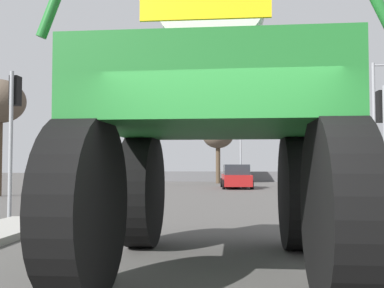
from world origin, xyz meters
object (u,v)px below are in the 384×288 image
Objects in this scene: traffic_signal_near_left at (14,111)px; traffic_signal_far_left at (303,148)px; traffic_signal_near_right at (383,123)px; bare_tree_far_center at (218,136)px; traffic_signal_far_right at (241,142)px; streetlight_far_right at (377,119)px; oversize_sprayer at (214,120)px; sedan_ahead at (236,177)px; streetlight_far_left at (100,117)px.

traffic_signal_near_left reaches higher than traffic_signal_far_left.
traffic_signal_near_right is 24.83m from bare_tree_far_center.
streetlight_far_right is at bearing -17.68° from traffic_signal_far_right.
traffic_signal_near_left is at bearing -101.76° from bare_tree_far_center.
oversize_sprayer is 1.27× the size of sedan_ahead.
sedan_ahead is at bearing 102.27° from traffic_signal_near_right.
traffic_signal_far_right is at bearing 101.40° from traffic_signal_near_right.
traffic_signal_far_right reaches higher than traffic_signal_far_left.
traffic_signal_far_right is 8.18m from streetlight_far_right.
bare_tree_far_center is (-0.81, 29.89, 1.69)m from oversize_sprayer.
traffic_signal_near_right is 0.71× the size of bare_tree_far_center.
traffic_signal_near_right is at bearing -171.40° from sedan_ahead.
streetlight_far_left reaches higher than traffic_signal_far_right.
traffic_signal_near_right is at bearing -106.91° from streetlight_far_right.
sedan_ahead is 1.02× the size of traffic_signal_near_left.
traffic_signal_near_right is at bearing -91.97° from traffic_signal_far_left.
traffic_signal_far_left is 0.86× the size of traffic_signal_far_right.
bare_tree_far_center reaches higher than traffic_signal_near_right.
traffic_signal_near_right is 1.01× the size of traffic_signal_far_left.
traffic_signal_far_right is 7.77m from bare_tree_far_center.
traffic_signal_far_left is at bearing 146.76° from streetlight_far_right.
oversize_sprayer is at bearing -88.45° from bare_tree_far_center.
traffic_signal_near_right is at bearing -51.41° from streetlight_far_left.
oversize_sprayer reaches higher than sedan_ahead.
traffic_signal_near_right is at bearing 0.05° from traffic_signal_near_left.
streetlight_far_right reaches higher than bare_tree_far_center.
traffic_signal_near_right is 15.01m from streetlight_far_right.
traffic_signal_far_right is 9.02m from streetlight_far_left.
sedan_ahead is 9.42m from streetlight_far_left.
oversize_sprayer reaches higher than traffic_signal_near_left.
streetlight_far_right is at bearing -22.72° from oversize_sprayer.
bare_tree_far_center is (5.05, 24.29, 0.83)m from traffic_signal_near_left.
traffic_signal_far_left is 3.97m from traffic_signal_far_right.
traffic_signal_near_left is 0.56× the size of streetlight_far_right.
traffic_signal_near_right is (3.67, -16.87, 1.88)m from sedan_ahead.
sedan_ahead is 18.20m from traffic_signal_near_left.
traffic_signal_near_left reaches higher than traffic_signal_far_right.
sedan_ahead is 17.36m from traffic_signal_near_right.
streetlight_far_left reaches higher than bare_tree_far_center.
traffic_signal_far_left is 0.48× the size of streetlight_far_right.
traffic_signal_far_right is (6.71, 16.75, -0.02)m from traffic_signal_near_left.
traffic_signal_near_right is 19.56m from streetlight_far_left.
traffic_signal_near_right is at bearing -78.28° from bare_tree_far_center.
streetlight_far_right is at bearing 73.09° from traffic_signal_near_right.
streetlight_far_right is (14.43, 14.29, 1.13)m from traffic_signal_near_left.
oversize_sprayer is at bearing -127.00° from traffic_signal_near_right.
traffic_signal_far_left is (10.67, 16.76, -0.44)m from traffic_signal_near_left.
traffic_signal_far_left is 0.71× the size of bare_tree_far_center.
streetlight_far_left is at bearing 21.40° from oversize_sprayer.
sedan_ahead is at bearing 162.12° from streetlight_far_right.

